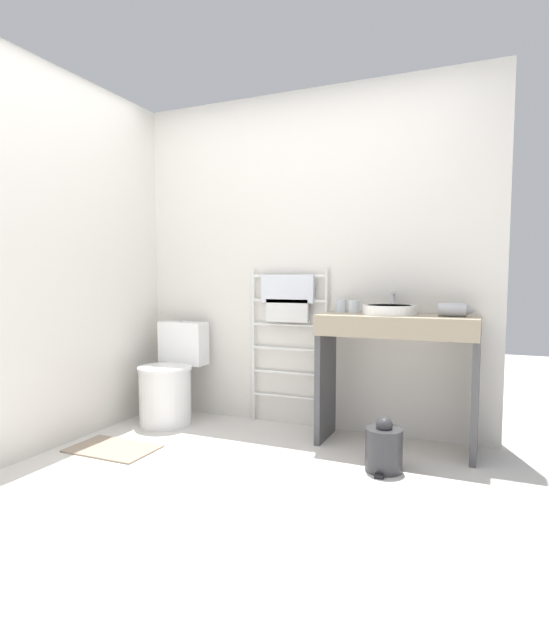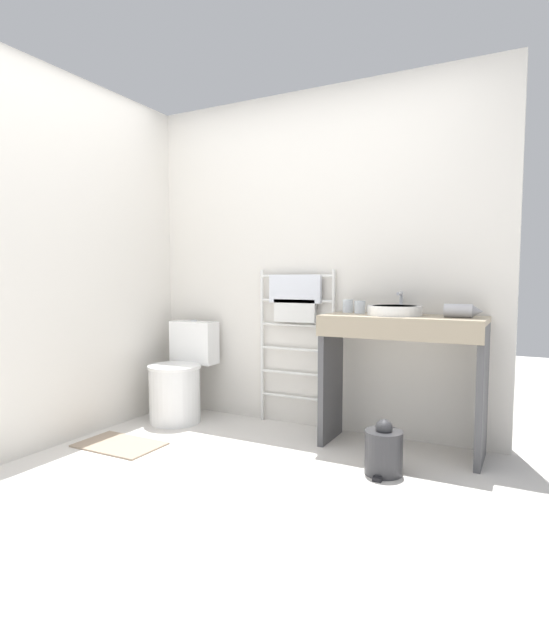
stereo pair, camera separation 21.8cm
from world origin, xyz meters
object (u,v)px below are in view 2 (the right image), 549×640
object	(u,v)px
sink_basin	(394,310)
hair_dryer	(461,311)
trash_bin	(384,451)
towel_radiator	(295,313)
cup_near_edge	(360,307)
cup_near_wall	(348,306)
toilet	(180,381)

from	to	relation	value
sink_basin	hair_dryer	size ratio (longest dim) A/B	1.57
sink_basin	hair_dryer	xyz separation A→B (m)	(0.41, 0.00, 0.01)
trash_bin	sink_basin	bearing A→B (deg)	98.41
hair_dryer	trash_bin	bearing A→B (deg)	-126.51
towel_radiator	hair_dryer	distance (m)	1.21
cup_near_edge	trash_bin	world-z (taller)	cup_near_edge
cup_near_wall	hair_dryer	distance (m)	0.77
sink_basin	cup_near_edge	bearing A→B (deg)	163.31
cup_near_wall	trash_bin	distance (m)	1.07
trash_bin	cup_near_wall	bearing A→B (deg)	126.58
sink_basin	cup_near_wall	xyz separation A→B (m)	(-0.36, 0.12, 0.01)
towel_radiator	cup_near_edge	xyz separation A→B (m)	(0.53, -0.09, 0.07)
toilet	cup_near_edge	distance (m)	1.54
toilet	hair_dryer	world-z (taller)	hair_dryer
hair_dryer	towel_radiator	bearing A→B (deg)	172.12
towel_radiator	hair_dryer	size ratio (longest dim) A/B	5.36
hair_dryer	cup_near_edge	bearing A→B (deg)	173.47
sink_basin	trash_bin	size ratio (longest dim) A/B	1.09
toilet	trash_bin	size ratio (longest dim) A/B	2.45
sink_basin	trash_bin	distance (m)	0.91
toilet	trash_bin	distance (m)	1.77
cup_near_wall	cup_near_edge	distance (m)	0.11
toilet	sink_basin	distance (m)	1.77
towel_radiator	cup_near_wall	xyz separation A→B (m)	(0.43, -0.05, 0.07)
towel_radiator	cup_near_edge	world-z (taller)	towel_radiator
toilet	cup_near_wall	world-z (taller)	cup_near_wall
towel_radiator	toilet	bearing A→B (deg)	-161.54
toilet	sink_basin	bearing A→B (deg)	4.28
cup_near_edge	trash_bin	distance (m)	1.01
cup_near_edge	hair_dryer	bearing A→B (deg)	-6.53
cup_near_wall	toilet	bearing A→B (deg)	-169.44
toilet	cup_near_edge	world-z (taller)	cup_near_edge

